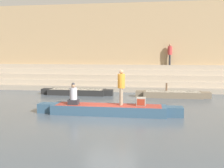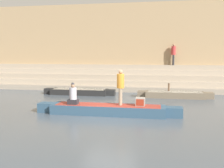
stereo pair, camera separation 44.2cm
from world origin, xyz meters
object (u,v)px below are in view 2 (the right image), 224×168
object	(u,v)px
tv_set	(140,102)
moored_boat_shore	(79,92)
rowboat_main	(108,109)
mooring_post	(169,90)
moored_boat_distant	(175,94)
person_standing	(121,85)
person_rowing	(73,96)
person_on_steps	(174,53)

from	to	relation	value
tv_set	moored_boat_shore	size ratio (longest dim) A/B	0.09
rowboat_main	moored_boat_shore	size ratio (longest dim) A/B	1.35
rowboat_main	mooring_post	bearing A→B (deg)	61.47
rowboat_main	moored_boat_distant	xyz separation A→B (m)	(3.54, 5.67, -0.03)
person_standing	person_rowing	bearing A→B (deg)	174.78
moored_boat_shore	mooring_post	distance (m)	6.43
person_standing	moored_boat_distant	bearing A→B (deg)	51.58
mooring_post	person_on_steps	bearing A→B (deg)	83.81
mooring_post	moored_boat_distant	bearing A→B (deg)	-41.13
moored_boat_shore	mooring_post	xyz separation A→B (m)	(6.42, 0.16, 0.25)
person_on_steps	rowboat_main	bearing A→B (deg)	-96.42
tv_set	person_on_steps	xyz separation A→B (m)	(2.04, 10.41, 2.39)
person_rowing	mooring_post	distance (m)	7.83
rowboat_main	mooring_post	size ratio (longest dim) A/B	7.59
tv_set	person_on_steps	distance (m)	10.87
moored_boat_shore	person_on_steps	distance (m)	8.80
moored_boat_distant	moored_boat_shore	bearing A→B (deg)	-175.96
person_on_steps	person_standing	bearing A→B (deg)	-93.54
rowboat_main	person_rowing	world-z (taller)	person_rowing
person_standing	moored_boat_shore	world-z (taller)	person_standing
moored_boat_shore	mooring_post	world-z (taller)	mooring_post
rowboat_main	mooring_post	xyz separation A→B (m)	(3.15, 6.01, 0.22)
rowboat_main	tv_set	xyz separation A→B (m)	(1.59, 0.10, 0.41)
moored_boat_distant	rowboat_main	bearing A→B (deg)	-116.40
rowboat_main	tv_set	size ratio (longest dim) A/B	15.70
moored_boat_shore	mooring_post	size ratio (longest dim) A/B	5.61
tv_set	moored_boat_shore	world-z (taller)	tv_set
moored_boat_shore	person_on_steps	world-z (taller)	person_on_steps
rowboat_main	person_standing	xyz separation A→B (m)	(0.62, 0.13, 1.21)
tv_set	moored_boat_distant	bearing A→B (deg)	64.33
person_standing	tv_set	world-z (taller)	person_standing
moored_boat_shore	person_standing	bearing A→B (deg)	-50.50
person_rowing	mooring_post	size ratio (longest dim) A/B	1.15
rowboat_main	person_rowing	xyz separation A→B (m)	(-1.74, -0.10, 0.65)
person_standing	tv_set	bearing A→B (deg)	-12.03
moored_boat_shore	rowboat_main	bearing A→B (deg)	-55.49
person_rowing	tv_set	world-z (taller)	person_rowing
rowboat_main	moored_boat_shore	xyz separation A→B (m)	(-3.27, 5.85, -0.03)
moored_boat_distant	mooring_post	size ratio (longest dim) A/B	5.33
person_standing	rowboat_main	bearing A→B (deg)	-179.01
mooring_post	person_on_steps	world-z (taller)	person_on_steps
person_standing	moored_boat_shore	size ratio (longest dim) A/B	0.33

